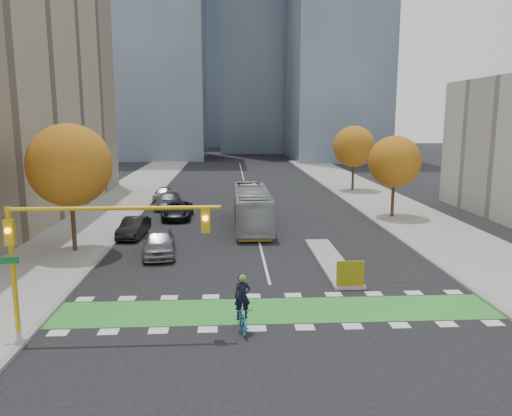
{
  "coord_description": "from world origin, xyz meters",
  "views": [
    {
      "loc": [
        -2.07,
        -19.64,
        8.53
      ],
      "look_at": [
        -0.4,
        10.85,
        3.0
      ],
      "focal_mm": 35.0,
      "sensor_mm": 36.0,
      "label": 1
    }
  ],
  "objects": [
    {
      "name": "tower_far",
      "position": [
        -4.0,
        140.0,
        40.0
      ],
      "size": [
        26.0,
        26.0,
        80.0
      ],
      "primitive_type": "cube",
      "color": "#47566B",
      "rests_on": "ground"
    },
    {
      "name": "bus",
      "position": [
        -0.28,
        19.15,
        1.6
      ],
      "size": [
        2.69,
        11.47,
        3.2
      ],
      "primitive_type": "imported",
      "rotation": [
        0.0,
        0.0,
        0.0
      ],
      "color": "#9FA3A6",
      "rests_on": "ground"
    },
    {
      "name": "bike_crossing",
      "position": [
        0.0,
        1.5,
        0.01
      ],
      "size": [
        20.0,
        3.0,
        0.01
      ],
      "primitive_type": "cube",
      "color": "green",
      "rests_on": "ground"
    },
    {
      "name": "centre_line",
      "position": [
        0.0,
        40.0,
        0.01
      ],
      "size": [
        0.15,
        70.0,
        0.01
      ],
      "primitive_type": "cube",
      "color": "silver",
      "rests_on": "ground"
    },
    {
      "name": "hazard_board",
      "position": [
        4.0,
        4.2,
        0.8
      ],
      "size": [
        1.4,
        0.12,
        1.3
      ],
      "primitive_type": "cube",
      "color": "yellow",
      "rests_on": "median_island"
    },
    {
      "name": "tree_west",
      "position": [
        -12.0,
        12.0,
        5.62
      ],
      "size": [
        5.2,
        5.2,
        8.22
      ],
      "color": "#332114",
      "rests_on": "ground"
    },
    {
      "name": "median_island",
      "position": [
        4.0,
        9.0,
        0.08
      ],
      "size": [
        1.6,
        10.0,
        0.16
      ],
      "primitive_type": "cube",
      "color": "gray",
      "rests_on": "ground"
    },
    {
      "name": "parked_car_d",
      "position": [
        -6.5,
        22.69,
        0.71
      ],
      "size": [
        2.42,
        5.13,
        1.42
      ],
      "primitive_type": "imported",
      "rotation": [
        0.0,
        0.0,
        -0.01
      ],
      "color": "black",
      "rests_on": "ground"
    },
    {
      "name": "parked_car_e",
      "position": [
        -9.0,
        32.69,
        0.71
      ],
      "size": [
        1.95,
        4.27,
        1.42
      ],
      "primitive_type": "imported",
      "rotation": [
        0.0,
        0.0,
        -0.07
      ],
      "color": "#ABABB0",
      "rests_on": "ground"
    },
    {
      "name": "ground",
      "position": [
        0.0,
        0.0,
        0.0
      ],
      "size": [
        300.0,
        300.0,
        0.0
      ],
      "primitive_type": "plane",
      "color": "black",
      "rests_on": "ground"
    },
    {
      "name": "parked_car_b",
      "position": [
        -9.0,
        16.06,
        0.71
      ],
      "size": [
        1.92,
        4.43,
        1.42
      ],
      "primitive_type": "imported",
      "rotation": [
        0.0,
        0.0,
        -0.1
      ],
      "color": "black",
      "rests_on": "ground"
    },
    {
      "name": "tree_east_far",
      "position": [
        12.5,
        38.0,
        5.24
      ],
      "size": [
        4.8,
        4.8,
        7.65
      ],
      "color": "#332114",
      "rests_on": "ground"
    },
    {
      "name": "traffic_signal_west",
      "position": [
        -7.93,
        -0.51,
        4.03
      ],
      "size": [
        8.53,
        0.56,
        5.2
      ],
      "color": "#BF9914",
      "rests_on": "ground"
    },
    {
      "name": "tree_east_near",
      "position": [
        12.0,
        22.0,
        4.86
      ],
      "size": [
        4.4,
        4.4,
        7.08
      ],
      "color": "#332114",
      "rests_on": "ground"
    },
    {
      "name": "sidewalk_east",
      "position": [
        13.5,
        20.0,
        0.07
      ],
      "size": [
        7.0,
        120.0,
        0.15
      ],
      "primitive_type": "cube",
      "color": "gray",
      "rests_on": "ground"
    },
    {
      "name": "bike_lane_paint",
      "position": [
        7.5,
        30.0,
        0.01
      ],
      "size": [
        2.5,
        50.0,
        0.01
      ],
      "primitive_type": "cube",
      "color": "black",
      "rests_on": "ground"
    },
    {
      "name": "cyclist",
      "position": [
        -1.57,
        -0.51,
        0.79
      ],
      "size": [
        0.95,
        2.11,
        2.36
      ],
      "rotation": [
        0.0,
        0.0,
        0.12
      ],
      "color": "#205796",
      "rests_on": "ground"
    },
    {
      "name": "parked_car_a",
      "position": [
        -6.5,
        11.06,
        0.84
      ],
      "size": [
        2.5,
        5.11,
        1.68
      ],
      "primitive_type": "imported",
      "rotation": [
        0.0,
        0.0,
        0.11
      ],
      "color": "gray",
      "rests_on": "ground"
    },
    {
      "name": "curb_east",
      "position": [
        10.0,
        20.0,
        0.07
      ],
      "size": [
        0.3,
        120.0,
        0.16
      ],
      "primitive_type": "cube",
      "color": "gray",
      "rests_on": "ground"
    },
    {
      "name": "tower_ne",
      "position": [
        20.0,
        85.0,
        30.0
      ],
      "size": [
        18.0,
        24.0,
        60.0
      ],
      "primitive_type": "cube",
      "color": "#47566B",
      "rests_on": "ground"
    },
    {
      "name": "curb_west",
      "position": [
        -10.0,
        20.0,
        0.07
      ],
      "size": [
        0.3,
        120.0,
        0.16
      ],
      "primitive_type": "cube",
      "color": "gray",
      "rests_on": "ground"
    },
    {
      "name": "sidewalk_west",
      "position": [
        -13.5,
        20.0,
        0.07
      ],
      "size": [
        7.0,
        120.0,
        0.15
      ],
      "primitive_type": "cube",
      "color": "gray",
      "rests_on": "ground"
    },
    {
      "name": "parked_car_c",
      "position": [
        -7.93,
        27.69,
        0.74
      ],
      "size": [
        2.32,
        5.2,
        1.48
      ],
      "primitive_type": "imported",
      "rotation": [
        0.0,
        0.0,
        -0.05
      ],
      "color": "#4E4E53",
      "rests_on": "ground"
    }
  ]
}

